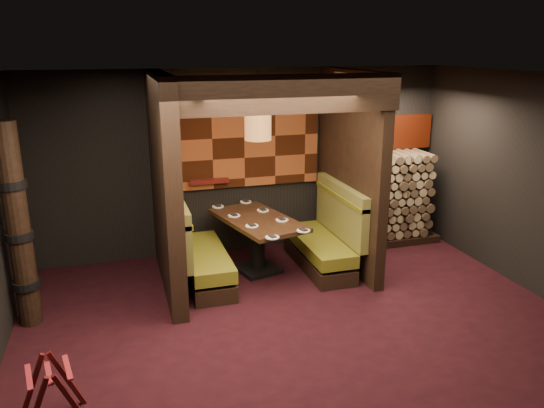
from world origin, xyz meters
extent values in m
cube|color=black|center=(0.00, 0.00, -0.01)|extent=(6.50, 5.50, 0.02)
cube|color=black|center=(0.00, 0.00, 2.86)|extent=(6.50, 5.50, 0.02)
cube|color=black|center=(0.00, 2.76, 1.43)|extent=(6.50, 0.02, 2.85)
cube|color=black|center=(0.00, -2.76, 1.43)|extent=(6.50, 0.02, 2.85)
cube|color=black|center=(-1.35, 1.65, 1.43)|extent=(0.20, 2.20, 2.85)
cube|color=black|center=(1.30, 1.70, 1.43)|extent=(0.15, 2.10, 2.85)
cube|color=black|center=(-0.02, 0.70, 2.63)|extent=(2.85, 0.18, 0.44)
cube|color=#A14C23|center=(-0.02, 2.71, 1.82)|extent=(2.40, 0.06, 1.55)
cube|color=#A14C23|center=(-1.23, 1.82, 1.85)|extent=(0.04, 1.85, 1.45)
cube|color=#581511|center=(-0.60, 2.65, 1.18)|extent=(0.60, 0.12, 0.07)
cube|color=black|center=(-0.85, 1.65, 0.11)|extent=(0.55, 1.60, 0.22)
cube|color=#636117|center=(-0.85, 1.65, 0.36)|extent=(0.55, 1.60, 0.18)
cube|color=olive|center=(-1.19, 1.65, 0.75)|extent=(0.12, 1.60, 0.78)
cube|color=#636117|center=(-1.19, 1.65, 1.10)|extent=(0.15, 1.60, 0.06)
cube|color=black|center=(0.82, 1.65, 0.11)|extent=(0.55, 1.60, 0.22)
cube|color=#636117|center=(0.82, 1.65, 0.36)|extent=(0.55, 1.60, 0.18)
cube|color=olive|center=(1.16, 1.65, 0.75)|extent=(0.12, 1.60, 0.78)
cube|color=#636117|center=(1.16, 1.65, 1.10)|extent=(0.15, 1.60, 0.06)
cube|color=black|center=(-0.07, 1.77, 0.03)|extent=(0.67, 0.67, 0.06)
cylinder|color=black|center=(-0.07, 1.77, 0.38)|extent=(0.20, 0.20, 0.75)
cube|color=#3D2313|center=(-0.07, 1.77, 0.78)|extent=(1.20, 1.70, 0.06)
cylinder|color=white|center=(-0.10, 0.94, 0.82)|extent=(0.18, 0.18, 0.01)
cube|color=black|center=(-0.10, 0.94, 0.83)|extent=(0.10, 0.12, 0.02)
cylinder|color=white|center=(0.36, 1.07, 0.82)|extent=(0.18, 0.18, 0.01)
cube|color=black|center=(0.36, 1.07, 0.83)|extent=(0.10, 0.12, 0.02)
cylinder|color=white|center=(-0.24, 1.45, 0.82)|extent=(0.18, 0.18, 0.01)
cube|color=black|center=(-0.24, 1.45, 0.83)|extent=(0.10, 0.12, 0.02)
cylinder|color=white|center=(0.23, 1.58, 0.82)|extent=(0.18, 0.18, 0.01)
cube|color=black|center=(0.23, 1.58, 0.83)|extent=(0.10, 0.12, 0.02)
cylinder|color=white|center=(-0.37, 1.96, 0.82)|extent=(0.18, 0.18, 0.01)
cube|color=black|center=(-0.37, 1.96, 0.83)|extent=(0.10, 0.12, 0.02)
cylinder|color=white|center=(0.10, 2.09, 0.82)|extent=(0.18, 0.18, 0.01)
cube|color=black|center=(0.10, 2.09, 0.83)|extent=(0.10, 0.12, 0.02)
cylinder|color=white|center=(-0.50, 2.47, 0.82)|extent=(0.18, 0.18, 0.01)
cube|color=black|center=(-0.50, 2.47, 0.83)|extent=(0.10, 0.12, 0.02)
cylinder|color=white|center=(-0.04, 2.59, 0.82)|extent=(0.18, 0.18, 0.01)
cube|color=black|center=(-0.04, 2.59, 0.83)|extent=(0.10, 0.12, 0.02)
cylinder|color=brown|center=(-0.07, 1.72, 2.16)|extent=(0.36, 0.36, 0.45)
sphere|color=#FFC672|center=(-0.07, 1.72, 2.16)|extent=(0.18, 0.18, 0.18)
cylinder|color=black|center=(-0.07, 1.72, 2.62)|extent=(0.02, 0.02, 0.46)
cube|color=#3F0A0A|center=(-2.44, -1.04, 0.28)|extent=(0.29, 0.09, 0.65)
cube|color=#3F0A0A|center=(-2.81, -0.72, 0.28)|extent=(0.29, 0.09, 0.65)
cube|color=#3F0A0A|center=(-2.51, -0.67, 0.28)|extent=(0.29, 0.09, 0.65)
cube|color=maroon|center=(-2.78, -0.91, 0.53)|extent=(0.12, 0.40, 0.01)
cube|color=maroon|center=(-2.63, -0.88, 0.53)|extent=(0.12, 0.40, 0.01)
cube|color=maroon|center=(-2.48, -0.85, 0.53)|extent=(0.12, 0.40, 0.01)
cylinder|color=black|center=(-3.05, 1.10, 1.20)|extent=(0.26, 0.26, 2.40)
cylinder|color=black|center=(-3.05, 1.10, 0.50)|extent=(0.31, 0.31, 0.09)
cylinder|color=black|center=(-3.05, 1.10, 1.10)|extent=(0.31, 0.31, 0.09)
cylinder|color=black|center=(-3.05, 1.10, 1.70)|extent=(0.31, 0.31, 0.09)
cube|color=black|center=(2.29, 2.35, 0.06)|extent=(1.73, 0.70, 0.12)
cube|color=brown|center=(2.29, 2.35, 0.81)|extent=(1.73, 0.70, 1.38)
cube|color=maroon|center=(2.29, 2.68, 1.78)|extent=(1.83, 0.10, 0.56)
cube|color=black|center=(1.39, 1.96, 1.43)|extent=(0.08, 0.08, 2.85)
camera|label=1|loc=(-1.94, -5.13, 3.16)|focal=35.00mm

